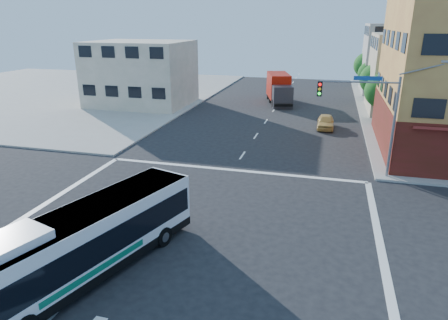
# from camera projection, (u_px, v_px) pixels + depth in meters

# --- Properties ---
(ground) EXTENTS (120.00, 120.00, 0.00)m
(ground) POSITION_uv_depth(u_px,v_px,m) (189.00, 233.00, 20.72)
(ground) COLOR black
(ground) RESTS_ON ground
(sidewalk_nw) EXTENTS (50.00, 50.00, 0.15)m
(sidewalk_nw) POSITION_uv_depth(u_px,v_px,m) (50.00, 92.00, 61.09)
(sidewalk_nw) COLOR gray
(sidewalk_nw) RESTS_ON ground
(building_east_near) EXTENTS (12.06, 10.06, 9.00)m
(building_east_near) POSITION_uv_depth(u_px,v_px,m) (425.00, 74.00, 46.11)
(building_east_near) COLOR #C5B497
(building_east_near) RESTS_ON ground
(building_east_far) EXTENTS (12.06, 10.06, 10.00)m
(building_east_far) POSITION_uv_depth(u_px,v_px,m) (406.00, 59.00, 58.72)
(building_east_far) COLOR #A9A9A4
(building_east_far) RESTS_ON ground
(building_west) EXTENTS (12.06, 10.06, 8.00)m
(building_west) POSITION_uv_depth(u_px,v_px,m) (141.00, 74.00, 50.86)
(building_west) COLOR beige
(building_west) RESTS_ON ground
(signal_mast_ne) EXTENTS (7.91, 1.13, 8.07)m
(signal_mast_ne) POSITION_uv_depth(u_px,v_px,m) (369.00, 107.00, 26.56)
(signal_mast_ne) COLOR slate
(signal_mast_ne) RESTS_ON ground
(street_tree_a) EXTENTS (3.60, 3.60, 5.53)m
(street_tree_a) POSITION_uv_depth(u_px,v_px,m) (383.00, 89.00, 42.12)
(street_tree_a) COLOR #3C2816
(street_tree_a) RESTS_ON ground
(street_tree_b) EXTENTS (3.80, 3.80, 5.79)m
(street_tree_b) POSITION_uv_depth(u_px,v_px,m) (376.00, 77.00, 49.36)
(street_tree_b) COLOR #3C2816
(street_tree_b) RESTS_ON ground
(street_tree_c) EXTENTS (3.40, 3.40, 5.29)m
(street_tree_c) POSITION_uv_depth(u_px,v_px,m) (371.00, 72.00, 56.76)
(street_tree_c) COLOR #3C2816
(street_tree_c) RESTS_ON ground
(street_tree_d) EXTENTS (4.00, 4.00, 6.03)m
(street_tree_d) POSITION_uv_depth(u_px,v_px,m) (367.00, 64.00, 63.91)
(street_tree_d) COLOR #3C2816
(street_tree_d) RESTS_ON ground
(transit_bus) EXTENTS (5.71, 11.50, 3.35)m
(transit_bus) POSITION_uv_depth(u_px,v_px,m) (85.00, 242.00, 16.69)
(transit_bus) COLOR black
(transit_bus) RESTS_ON ground
(box_truck) EXTENTS (4.52, 8.71, 3.77)m
(box_truck) POSITION_uv_depth(u_px,v_px,m) (279.00, 89.00, 52.56)
(box_truck) COLOR #28272D
(box_truck) RESTS_ON ground
(parked_car) EXTENTS (1.65, 4.05, 1.38)m
(parked_car) POSITION_uv_depth(u_px,v_px,m) (326.00, 122.00, 40.51)
(parked_car) COLOR #D7AE56
(parked_car) RESTS_ON ground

